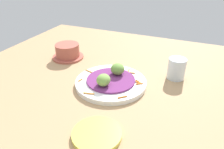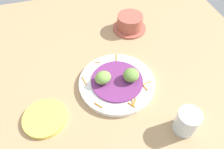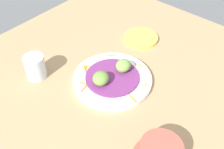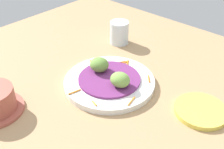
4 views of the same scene
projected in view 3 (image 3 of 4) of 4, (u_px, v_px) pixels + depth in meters
table_surface at (122, 94)px, 84.71cm from camera, size 110.00×110.00×2.00cm
main_plate at (112, 80)px, 86.83cm from camera, size 25.14×25.14×1.67cm
cabbage_bed at (112, 77)px, 86.03cm from camera, size 17.15×17.15×0.62cm
carrot_garnish at (106, 75)px, 86.96cm from camera, size 23.16×21.77×0.40cm
guac_scoop_left at (123, 66)px, 86.60cm from camera, size 5.66×6.20×3.86cm
guac_scoop_center at (101, 78)px, 82.32cm from camera, size 6.75×6.93×4.01cm
side_plate_small at (141, 38)px, 103.40cm from camera, size 12.87×12.87×1.23cm
water_glass at (35, 67)px, 86.62cm from camera, size 6.48×6.48×7.84cm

